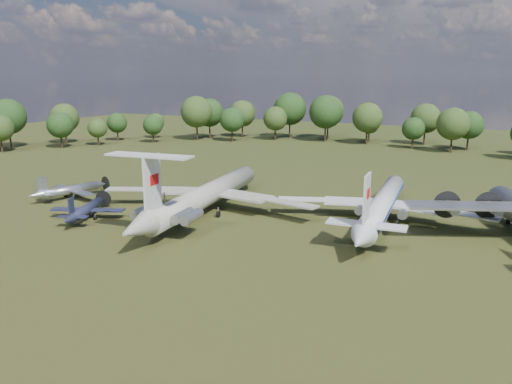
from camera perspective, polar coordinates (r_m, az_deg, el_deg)
The scene contains 6 objects.
ground at distance 75.14m, azimuth -4.10°, elevation -2.85°, with size 300.00×300.00×0.00m, color #1D3712.
il62_airliner at distance 76.90m, azimuth -5.62°, elevation -0.77°, with size 35.16×45.70×4.48m, color beige, non-canonical shape.
tu104_jet at distance 73.89m, azimuth 14.19°, elevation -1.85°, with size 30.96×41.27×4.13m, color silver, non-canonical shape.
small_prop_west at distance 77.69m, azimuth -18.80°, elevation -2.16°, with size 10.92×14.89×2.18m, color black, non-canonical shape.
small_prop_northwest at distance 91.53m, azimuth -20.40°, elevation 0.02°, with size 11.26×15.36×2.25m, color #9D9FA5, non-canonical shape.
person_on_il62 at distance 65.41m, azimuth -10.39°, elevation -0.70°, with size 0.58×0.38×1.60m, color olive.
Camera 1 is at (37.12, -61.89, 20.93)m, focal length 35.00 mm.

